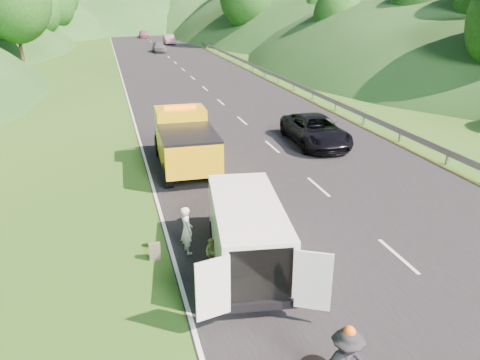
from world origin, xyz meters
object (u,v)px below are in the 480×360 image
object	(u,v)px
child	(212,265)
suitcase	(155,251)
woman	(188,253)
white_van	(246,230)
passing_suv	(315,144)
tow_truck	(185,140)

from	to	relation	value
child	suitcase	world-z (taller)	suitcase
child	woman	bearing A→B (deg)	165.00
white_van	passing_suv	distance (m)	13.23
tow_truck	suitcase	distance (m)	8.48
woman	child	size ratio (longest dim) A/B	1.80
suitcase	passing_suv	size ratio (longest dim) A/B	0.10
woman	passing_suv	distance (m)	13.21
child	white_van	bearing A→B (deg)	29.54
tow_truck	woman	bearing A→B (deg)	-97.51
white_van	child	xyz separation A→B (m)	(-1.03, 0.25, -1.21)
woman	suitcase	distance (m)	1.09
tow_truck	passing_suv	bearing A→B (deg)	15.35
child	suitcase	xyz separation A→B (m)	(-1.63, 0.83, 0.28)
white_van	child	bearing A→B (deg)	174.58
woman	suitcase	xyz separation A→B (m)	(-1.05, -0.12, 0.28)
woman	passing_suv	size ratio (longest dim) A/B	0.28
tow_truck	child	bearing A→B (deg)	-92.82
white_van	suitcase	xyz separation A→B (m)	(-2.66, 1.08, -0.93)
tow_truck	white_van	bearing A→B (deg)	-86.29
woman	passing_suv	xyz separation A→B (m)	(8.86, 9.80, 0.00)
white_van	suitcase	bearing A→B (deg)	166.29
passing_suv	woman	bearing A→B (deg)	-129.01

